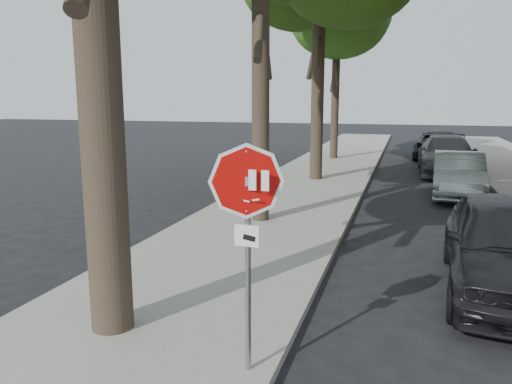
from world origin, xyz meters
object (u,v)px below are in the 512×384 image
Objects in this scene: car_d at (439,145)px; car_a at (508,245)px; car_c at (447,155)px; car_b at (458,175)px; stop_sign at (247,215)px; tree_far at (337,16)px.

car_a is at bearing -85.13° from car_d.
car_b is at bearing -90.85° from car_c.
stop_sign is 0.55× the size of car_a.
car_b is at bearing -85.13° from car_d.
car_a is at bearing -87.33° from car_b.
tree_far is 9.02m from car_c.
stop_sign is 0.47× the size of car_c.
car_d is at bearing 89.15° from car_c.
car_b is at bearing -58.67° from tree_far.
tree_far is at bearing 146.13° from car_c.
car_c is at bearing -85.13° from car_d.
car_c is at bearing 79.43° from stop_sign.
stop_sign reaches higher than car_c.
car_d reaches higher than car_b.
car_a is at bearing -90.85° from car_c.
tree_far reaches higher than car_b.
car_c reaches higher than car_d.
car_c is 5.71m from car_d.
car_c is at bearing 92.91° from car_a.
car_b is 5.28m from car_c.
tree_far is 1.68× the size of car_c.
car_d is (0.00, 19.62, -0.08)m from car_a.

